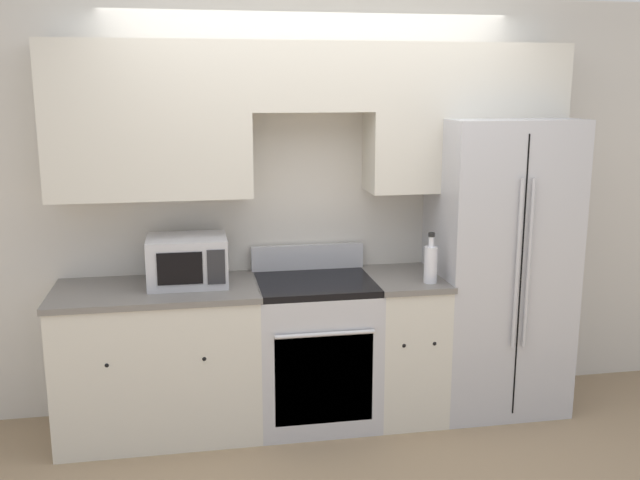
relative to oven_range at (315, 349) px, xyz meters
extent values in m
plane|color=#937A5B|center=(0.03, -0.31, -0.46)|extent=(12.00, 12.00, 0.00)
cube|color=beige|center=(0.03, 0.35, 0.84)|extent=(8.00, 0.06, 2.60)
cube|color=beige|center=(-0.95, 0.15, 1.41)|extent=(1.17, 0.33, 0.90)
cube|color=beige|center=(0.00, 0.15, 1.65)|extent=(0.72, 0.33, 0.40)
cube|color=beige|center=(0.98, 0.15, 1.41)|extent=(1.23, 0.33, 0.90)
cube|color=beige|center=(-0.95, 0.00, -0.02)|extent=(1.17, 0.62, 0.87)
cube|color=slate|center=(-0.95, 0.00, 0.43)|extent=(1.20, 0.64, 0.03)
sphere|color=black|center=(-1.21, -0.31, 0.11)|extent=(0.03, 0.03, 0.03)
sphere|color=black|center=(-0.68, -0.31, 0.11)|extent=(0.03, 0.03, 0.03)
cube|color=beige|center=(0.57, 0.00, -0.02)|extent=(0.42, 0.62, 0.87)
cube|color=slate|center=(0.57, 0.00, 0.43)|extent=(0.44, 0.64, 0.03)
sphere|color=black|center=(0.48, -0.31, 0.11)|extent=(0.03, 0.03, 0.03)
sphere|color=black|center=(0.67, -0.31, 0.11)|extent=(0.03, 0.03, 0.03)
cube|color=#B7B7BC|center=(0.00, 0.00, -0.03)|extent=(0.72, 0.62, 0.86)
cube|color=black|center=(0.00, -0.30, -0.07)|extent=(0.58, 0.01, 0.55)
cube|color=black|center=(0.00, 0.00, 0.43)|extent=(0.72, 0.62, 0.04)
cube|color=#B7B7BC|center=(0.00, 0.28, 0.53)|extent=(0.72, 0.04, 0.16)
cylinder|color=silver|center=(0.00, -0.33, 0.22)|extent=(0.58, 0.02, 0.02)
cube|color=#B7B7BC|center=(1.19, 0.07, 0.48)|extent=(0.82, 0.76, 1.87)
cube|color=black|center=(1.19, -0.31, 0.48)|extent=(0.01, 0.01, 1.72)
cylinder|color=#B7B7BC|center=(1.15, -0.33, 0.57)|extent=(0.02, 0.02, 1.03)
cylinder|color=#B7B7BC|center=(1.22, -0.33, 0.57)|extent=(0.02, 0.02, 1.03)
cube|color=#B7B7BC|center=(-0.76, 0.06, 0.59)|extent=(0.46, 0.37, 0.29)
cube|color=black|center=(-0.80, -0.13, 0.59)|extent=(0.26, 0.01, 0.19)
cube|color=#262628|center=(-0.60, -0.13, 0.59)|extent=(0.10, 0.01, 0.20)
cylinder|color=silver|center=(0.67, -0.17, 0.56)|extent=(0.08, 0.08, 0.22)
cylinder|color=silver|center=(0.67, -0.17, 0.70)|extent=(0.03, 0.03, 0.06)
cylinder|color=black|center=(0.67, -0.17, 0.74)|extent=(0.04, 0.04, 0.02)
camera|label=1|loc=(-0.72, -4.12, 1.60)|focal=40.00mm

